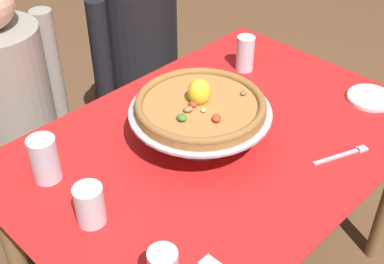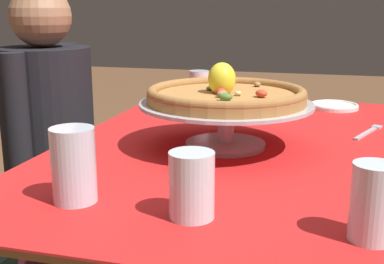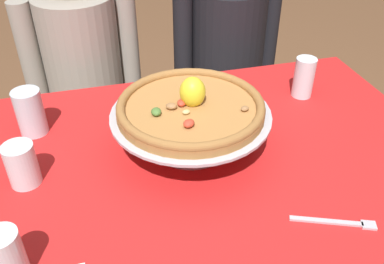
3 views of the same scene
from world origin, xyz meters
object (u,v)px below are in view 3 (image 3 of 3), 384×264
object	(u,v)px
water_glass_side_left	(23,167)
water_glass_front_left	(8,259)
water_glass_back_left	(31,115)
pizza	(191,106)
pizza_stand	(191,123)
dinner_fork	(338,222)
diner_right	(225,74)
water_glass_back_right	(303,80)
diner_left	(88,95)

from	to	relation	value
water_glass_side_left	water_glass_front_left	size ratio (longest dim) A/B	0.94
water_glass_back_left	water_glass_side_left	xyz separation A→B (m)	(-0.01, -0.22, -0.01)
water_glass_back_left	water_glass_side_left	world-z (taller)	water_glass_back_left
pizza	water_glass_side_left	bearing A→B (deg)	-175.67
water_glass_side_left	pizza	bearing A→B (deg)	4.33
pizza_stand	water_glass_front_left	bearing A→B (deg)	-144.76
pizza	dinner_fork	xyz separation A→B (m)	(0.25, -0.36, -0.13)
diner_right	water_glass_back_right	bearing A→B (deg)	-81.90
pizza_stand	water_glass_front_left	distance (m)	0.54
dinner_fork	diner_left	xyz separation A→B (m)	(-0.51, 1.05, -0.19)
water_glass_front_left	dinner_fork	xyz separation A→B (m)	(0.69, -0.04, -0.05)
water_glass_side_left	water_glass_front_left	world-z (taller)	water_glass_front_left
dinner_fork	diner_left	bearing A→B (deg)	115.94
water_glass_back_left	diner_right	xyz separation A→B (m)	(0.77, 0.53, -0.24)
water_glass_back_right	diner_right	world-z (taller)	diner_right
dinner_fork	pizza	bearing A→B (deg)	124.78
water_glass_side_left	diner_left	world-z (taller)	diner_left
water_glass_back_left	water_glass_front_left	bearing A→B (deg)	-92.45
water_glass_back_right	diner_right	size ratio (longest dim) A/B	0.12
dinner_fork	water_glass_back_right	bearing A→B (deg)	71.43
water_glass_back_right	water_glass_front_left	distance (m)	1.00
water_glass_back_left	dinner_fork	distance (m)	0.86
pizza	pizza_stand	bearing A→B (deg)	-116.50
dinner_fork	diner_right	size ratio (longest dim) A/B	0.16
dinner_fork	diner_right	xyz separation A→B (m)	(0.10, 1.07, -0.19)
pizza_stand	water_glass_front_left	xyz separation A→B (m)	(-0.44, -0.31, -0.03)
pizza	water_glass_back_left	xyz separation A→B (m)	(-0.42, 0.19, -0.07)
water_glass_side_left	dinner_fork	bearing A→B (deg)	-25.38
water_glass_back_right	water_glass_front_left	xyz separation A→B (m)	(-0.87, -0.49, -0.01)
water_glass_front_left	dinner_fork	distance (m)	0.69
water_glass_front_left	diner_left	size ratio (longest dim) A/B	0.10
water_glass_back_left	dinner_fork	size ratio (longest dim) A/B	0.74
water_glass_front_left	pizza_stand	bearing A→B (deg)	35.24
pizza	water_glass_front_left	xyz separation A→B (m)	(-0.44, -0.31, -0.08)
water_glass_side_left	diner_right	xyz separation A→B (m)	(0.78, 0.75, -0.23)
water_glass_back_left	water_glass_front_left	distance (m)	0.50
diner_left	diner_right	world-z (taller)	diner_left
water_glass_back_left	diner_right	bearing A→B (deg)	34.23
diner_left	water_glass_front_left	bearing A→B (deg)	-99.99
diner_left	water_glass_back_left	bearing A→B (deg)	-107.08
pizza_stand	diner_left	distance (m)	0.79
pizza	water_glass_side_left	distance (m)	0.44
pizza_stand	water_glass_back_right	size ratio (longest dim) A/B	3.22
pizza_stand	water_glass_back_right	bearing A→B (deg)	22.82
pizza	water_glass_back_right	distance (m)	0.47
pizza	water_glass_front_left	world-z (taller)	pizza
water_glass_front_left	diner_right	world-z (taller)	diner_right
water_glass_front_left	dinner_fork	size ratio (longest dim) A/B	0.65
pizza_stand	dinner_fork	distance (m)	0.44
water_glass_front_left	water_glass_side_left	bearing A→B (deg)	88.06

